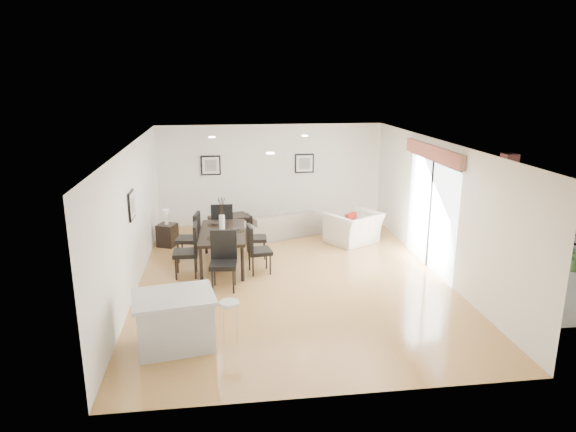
{
  "coord_description": "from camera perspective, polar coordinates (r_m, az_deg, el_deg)",
  "views": [
    {
      "loc": [
        -1.33,
        -9.55,
        3.92
      ],
      "look_at": [
        -0.02,
        0.4,
        1.18
      ],
      "focal_mm": 32.0,
      "sensor_mm": 36.0,
      "label": 1
    }
  ],
  "objects": [
    {
      "name": "ground",
      "position": [
        10.41,
        0.38,
        -6.84
      ],
      "size": [
        8.0,
        8.0,
        0.0
      ],
      "primitive_type": "plane",
      "color": "tan",
      "rests_on": "ground"
    },
    {
      "name": "bar_stool",
      "position": [
        7.84,
        -6.52,
        -10.08
      ],
      "size": [
        0.31,
        0.31,
        0.67
      ],
      "color": "silver",
      "rests_on": "ground"
    },
    {
      "name": "kitchen_island",
      "position": [
        7.95,
        -12.48,
        -11.26
      ],
      "size": [
        1.32,
        1.09,
        0.82
      ],
      "rotation": [
        0.0,
        0.0,
        0.17
      ],
      "color": "#BBBBBD",
      "rests_on": "ground"
    },
    {
      "name": "sliding_door",
      "position": [
        10.98,
        15.66,
        2.85
      ],
      "size": [
        0.12,
        2.7,
        2.57
      ],
      "color": "white",
      "rests_on": "wall_right"
    },
    {
      "name": "dining_chair_enear",
      "position": [
        10.48,
        -3.65,
        -3.4
      ],
      "size": [
        0.51,
        0.51,
        1.02
      ],
      "rotation": [
        0.0,
        0.0,
        1.7
      ],
      "color": "black",
      "rests_on": "ground"
    },
    {
      "name": "dining_chair_efar",
      "position": [
        11.38,
        -3.96,
        -2.02
      ],
      "size": [
        0.45,
        0.45,
        0.97
      ],
      "rotation": [
        0.0,
        0.0,
        1.53
      ],
      "color": "black",
      "rests_on": "ground"
    },
    {
      "name": "cushion",
      "position": [
        12.3,
        6.96,
        -0.47
      ],
      "size": [
        0.33,
        0.3,
        0.34
      ],
      "primitive_type": "cube",
      "rotation": [
        0.0,
        0.0,
        3.86
      ],
      "color": "maroon",
      "rests_on": "armchair"
    },
    {
      "name": "courtyard_plant_a",
      "position": [
        12.24,
        29.22,
        -3.72
      ],
      "size": [
        0.65,
        0.57,
        0.69
      ],
      "primitive_type": "imported",
      "rotation": [
        0.0,
        0.0,
        0.05
      ],
      "color": "#42622A",
      "rests_on": "ground"
    },
    {
      "name": "sofa",
      "position": [
        12.96,
        -0.88,
        -0.86
      ],
      "size": [
        2.33,
        1.56,
        0.63
      ],
      "primitive_type": "imported",
      "rotation": [
        0.0,
        0.0,
        3.5
      ],
      "color": "gray",
      "rests_on": "ground"
    },
    {
      "name": "wall_front",
      "position": [
        6.26,
        5.48,
        -9.04
      ],
      "size": [
        6.0,
        0.04,
        2.7
      ],
      "primitive_type": "cube",
      "color": "white",
      "rests_on": "ground"
    },
    {
      "name": "dining_chair_head",
      "position": [
        9.81,
        -7.18,
        -4.5
      ],
      "size": [
        0.54,
        0.54,
        1.11
      ],
      "rotation": [
        0.0,
        0.0,
        -0.09
      ],
      "color": "black",
      "rests_on": "ground"
    },
    {
      "name": "dining_chair_wfar",
      "position": [
        11.35,
        -10.6,
        -2.02
      ],
      "size": [
        0.55,
        0.55,
        1.07
      ],
      "rotation": [
        0.0,
        0.0,
        -1.73
      ],
      "color": "black",
      "rests_on": "ground"
    },
    {
      "name": "wall_back",
      "position": [
        13.86,
        -1.89,
        4.58
      ],
      "size": [
        6.0,
        0.04,
        2.7
      ],
      "primitive_type": "cube",
      "color": "white",
      "rests_on": "ground"
    },
    {
      "name": "courtyard",
      "position": [
        13.18,
        27.41,
        0.39
      ],
      "size": [
        6.0,
        6.0,
        2.0
      ],
      "color": "gray",
      "rests_on": "ground"
    },
    {
      "name": "dining_table",
      "position": [
        10.87,
        -7.3,
        -2.09
      ],
      "size": [
        0.99,
        1.89,
        0.78
      ],
      "rotation": [
        0.0,
        0.0,
        -0.03
      ],
      "color": "black",
      "rests_on": "ground"
    },
    {
      "name": "ceiling",
      "position": [
        9.72,
        0.4,
        8.07
      ],
      "size": [
        6.0,
        8.0,
        0.02
      ],
      "primitive_type": "cube",
      "color": "white",
      "rests_on": "wall_back"
    },
    {
      "name": "framed_print_left_wall",
      "position": [
        9.76,
        -16.98,
        1.16
      ],
      "size": [
        0.04,
        0.52,
        0.52
      ],
      "rotation": [
        0.0,
        0.0,
        1.57
      ],
      "color": "black",
      "rests_on": "wall_left"
    },
    {
      "name": "side_table",
      "position": [
        12.54,
        -13.26,
        -2.07
      ],
      "size": [
        0.53,
        0.53,
        0.54
      ],
      "primitive_type": "cube",
      "rotation": [
        0.0,
        0.0,
        -0.4
      ],
      "color": "black",
      "rests_on": "ground"
    },
    {
      "name": "armchair",
      "position": [
        12.49,
        7.29,
        -1.32
      ],
      "size": [
        1.53,
        1.48,
        0.76
      ],
      "primitive_type": "imported",
      "rotation": [
        0.0,
        0.0,
        3.7
      ],
      "color": "beige",
      "rests_on": "ground"
    },
    {
      "name": "framed_print_back_right",
      "position": [
        13.89,
        1.83,
        5.87
      ],
      "size": [
        0.52,
        0.04,
        0.52
      ],
      "color": "black",
      "rests_on": "wall_back"
    },
    {
      "name": "framed_print_back_left",
      "position": [
        13.71,
        -8.58,
        5.58
      ],
      "size": [
        0.52,
        0.04,
        0.52
      ],
      "color": "black",
      "rests_on": "wall_back"
    },
    {
      "name": "table_lamp",
      "position": [
        12.4,
        -13.4,
        0.14
      ],
      "size": [
        0.19,
        0.19,
        0.36
      ],
      "color": "white",
      "rests_on": "side_table"
    },
    {
      "name": "wall_left",
      "position": [
        10.03,
        -16.84,
        -0.23
      ],
      "size": [
        0.04,
        8.0,
        2.7
      ],
      "primitive_type": "cube",
      "color": "white",
      "rests_on": "ground"
    },
    {
      "name": "vase",
      "position": [
        10.76,
        -7.37,
        -0.05
      ],
      "size": [
        0.79,
        1.29,
        0.73
      ],
      "color": "white",
      "rests_on": "dining_table"
    },
    {
      "name": "courtyard_plant_b",
      "position": [
        13.74,
        23.76,
        -1.29
      ],
      "size": [
        0.42,
        0.42,
        0.62
      ],
      "primitive_type": "imported",
      "rotation": [
        0.0,
        0.0,
        -0.23
      ],
      "color": "#42622A",
      "rests_on": "ground"
    },
    {
      "name": "coffee_table",
      "position": [
        13.47,
        -6.44,
        -0.84
      ],
      "size": [
        1.17,
        0.94,
        0.4
      ],
      "primitive_type": "cube",
      "rotation": [
        0.0,
        0.0,
        0.39
      ],
      "color": "black",
      "rests_on": "ground"
    },
    {
      "name": "dining_chair_wnear",
      "position": [
        10.48,
        -10.83,
        -3.45
      ],
      "size": [
        0.49,
        0.49,
        1.08
      ],
      "rotation": [
        0.0,
        0.0,
        -1.58
      ],
      "color": "black",
      "rests_on": "ground"
    },
    {
      "name": "dining_chair_foot",
      "position": [
        11.99,
        -7.32,
        -0.84
      ],
      "size": [
        0.5,
        0.5,
        1.1
      ],
      "rotation": [
        0.0,
        0.0,
        3.15
      ],
      "color": "black",
      "rests_on": "ground"
    },
    {
      "name": "wall_right",
      "position": [
        10.8,
        16.37,
        0.88
      ],
      "size": [
        0.04,
        8.0,
        2.7
      ],
      "primitive_type": "cube",
      "color": "white",
      "rests_on": "ground"
    }
  ]
}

